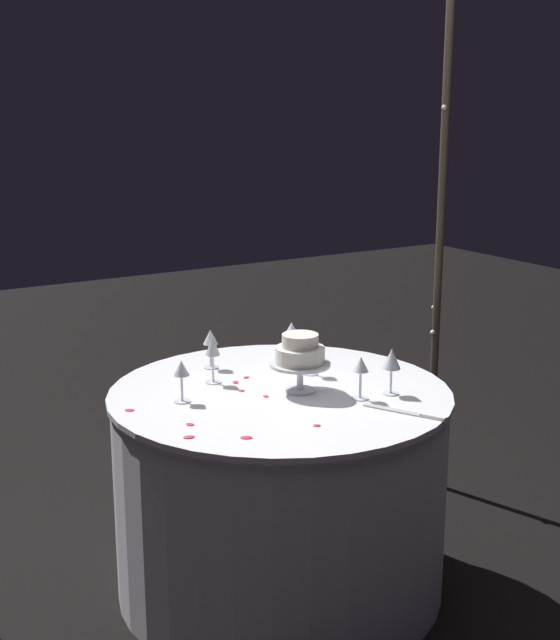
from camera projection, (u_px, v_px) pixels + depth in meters
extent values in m
plane|color=black|center=(280.00, 583.00, 3.35)|extent=(12.00, 12.00, 0.00)
cylinder|color=#473D2D|center=(440.00, 227.00, 3.93)|extent=(0.04, 0.04, 2.49)
sphere|color=#F9EAB2|center=(433.00, 333.00, 4.04)|extent=(0.02, 0.02, 0.02)
sphere|color=#F9EAB2|center=(434.00, 308.00, 4.03)|extent=(0.02, 0.02, 0.02)
sphere|color=#F9EAB2|center=(432.00, 430.00, 4.15)|extent=(0.02, 0.02, 0.02)
sphere|color=#F9EAB2|center=(444.00, 108.00, 3.79)|extent=(0.02, 0.02, 0.02)
sphere|color=#F9EAB2|center=(441.00, 231.00, 3.96)|extent=(0.02, 0.02, 0.02)
cylinder|color=white|center=(280.00, 492.00, 3.26)|extent=(1.22, 1.22, 0.76)
cylinder|color=white|center=(280.00, 393.00, 3.16)|extent=(1.24, 1.24, 0.02)
cylinder|color=silver|center=(300.00, 390.00, 3.15)|extent=(0.11, 0.11, 0.01)
cylinder|color=silver|center=(300.00, 377.00, 3.14)|extent=(0.02, 0.02, 0.09)
cylinder|color=silver|center=(300.00, 364.00, 3.13)|extent=(0.22, 0.22, 0.01)
cylinder|color=silver|center=(300.00, 355.00, 3.12)|extent=(0.18, 0.18, 0.06)
cylinder|color=silver|center=(300.00, 341.00, 3.11)|extent=(0.13, 0.13, 0.05)
cylinder|color=silver|center=(390.00, 393.00, 3.13)|extent=(0.06, 0.06, 0.00)
cylinder|color=silver|center=(391.00, 381.00, 3.12)|extent=(0.01, 0.01, 0.09)
cone|color=silver|center=(392.00, 359.00, 3.10)|extent=(0.07, 0.07, 0.07)
cylinder|color=silver|center=(182.00, 401.00, 3.05)|extent=(0.06, 0.06, 0.00)
cylinder|color=silver|center=(182.00, 388.00, 3.03)|extent=(0.01, 0.01, 0.09)
cone|color=silver|center=(181.00, 368.00, 3.02)|extent=(0.05, 0.05, 0.05)
cylinder|color=silver|center=(213.00, 382.00, 3.25)|extent=(0.06, 0.06, 0.00)
cylinder|color=silver|center=(213.00, 368.00, 3.24)|extent=(0.01, 0.01, 0.10)
cone|color=silver|center=(213.00, 345.00, 3.22)|extent=(0.05, 0.05, 0.07)
cylinder|color=silver|center=(310.00, 374.00, 3.36)|extent=(0.06, 0.06, 0.00)
cylinder|color=silver|center=(310.00, 359.00, 3.34)|extent=(0.01, 0.01, 0.11)
cone|color=silver|center=(311.00, 339.00, 3.32)|extent=(0.05, 0.05, 0.05)
cylinder|color=silver|center=(360.00, 398.00, 3.07)|extent=(0.06, 0.06, 0.00)
cylinder|color=silver|center=(360.00, 385.00, 3.06)|extent=(0.01, 0.01, 0.10)
cone|color=silver|center=(361.00, 364.00, 3.04)|extent=(0.05, 0.05, 0.05)
cylinder|color=silver|center=(291.00, 356.00, 3.59)|extent=(0.06, 0.06, 0.00)
cylinder|color=silver|center=(292.00, 346.00, 3.57)|extent=(0.01, 0.01, 0.08)
cone|color=silver|center=(292.00, 329.00, 3.56)|extent=(0.07, 0.07, 0.06)
cylinder|color=silver|center=(211.00, 367.00, 3.43)|extent=(0.06, 0.06, 0.00)
cylinder|color=silver|center=(211.00, 355.00, 3.42)|extent=(0.01, 0.01, 0.09)
cone|color=silver|center=(210.00, 337.00, 3.40)|extent=(0.06, 0.06, 0.06)
cube|color=silver|center=(394.00, 410.00, 2.95)|extent=(0.12, 0.21, 0.01)
cube|color=white|center=(433.00, 417.00, 2.88)|extent=(0.06, 0.09, 0.01)
ellipsoid|color=#E02D47|center=(317.00, 425.00, 2.82)|extent=(0.03, 0.03, 0.00)
ellipsoid|color=#E02D47|center=(185.00, 374.00, 3.35)|extent=(0.04, 0.04, 0.00)
ellipsoid|color=#E02D47|center=(241.00, 390.00, 3.16)|extent=(0.03, 0.03, 0.00)
ellipsoid|color=#E02D47|center=(189.00, 437.00, 2.72)|extent=(0.04, 0.03, 0.00)
ellipsoid|color=#E02D47|center=(129.00, 410.00, 2.96)|extent=(0.04, 0.04, 0.00)
ellipsoid|color=#E02D47|center=(236.00, 382.00, 3.25)|extent=(0.03, 0.04, 0.00)
ellipsoid|color=#E02D47|center=(190.00, 424.00, 2.83)|extent=(0.03, 0.04, 0.00)
ellipsoid|color=#E02D47|center=(246.00, 437.00, 2.72)|extent=(0.05, 0.04, 0.00)
ellipsoid|color=#E02D47|center=(246.00, 377.00, 3.31)|extent=(0.03, 0.03, 0.00)
ellipsoid|color=#E02D47|center=(266.00, 396.00, 3.10)|extent=(0.02, 0.03, 0.00)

